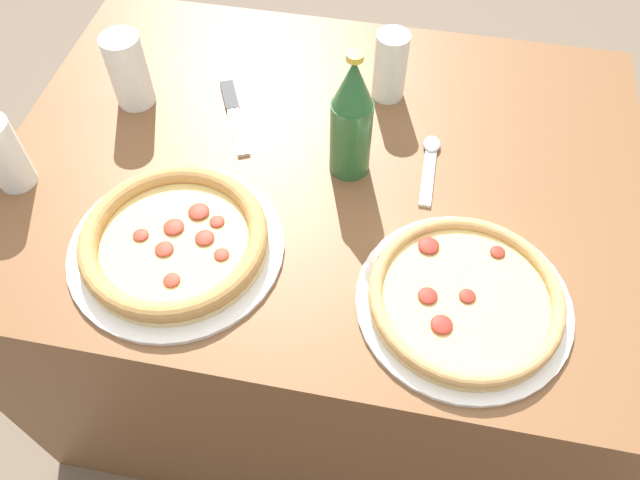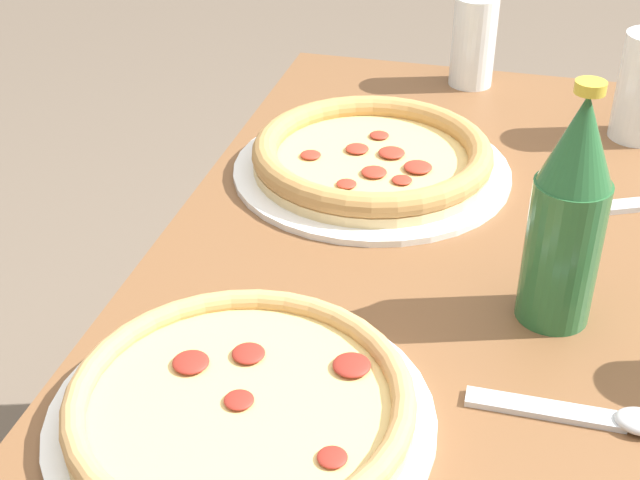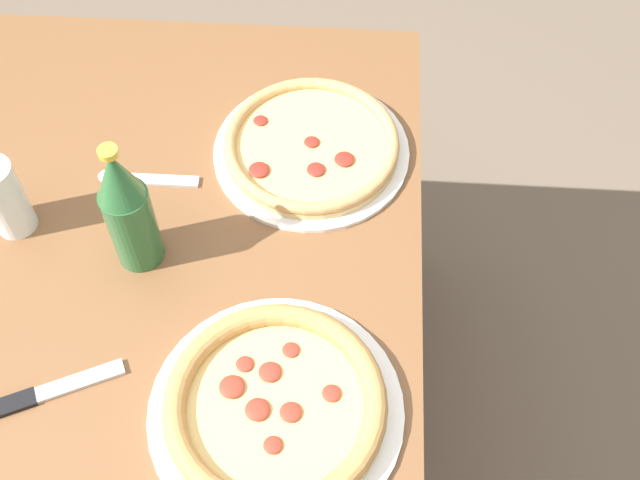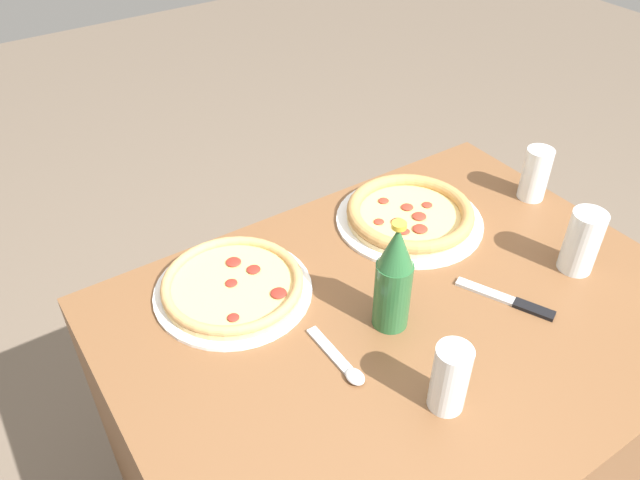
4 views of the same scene
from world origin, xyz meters
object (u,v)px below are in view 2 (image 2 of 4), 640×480
at_px(glass_cola, 473,45).
at_px(spoon, 593,415).
at_px(pizza_salami, 241,405).
at_px(beer_bottle, 564,214).
at_px(knife, 638,205).
at_px(pizza_veggie, 372,158).

xyz_separation_m(glass_cola, spoon, (0.69, 0.18, -0.06)).
bearing_deg(glass_cola, pizza_salami, -7.55).
bearing_deg(beer_bottle, spoon, 17.17).
distance_m(glass_cola, spoon, 0.71).
height_order(pizza_salami, beer_bottle, beer_bottle).
bearing_deg(pizza_salami, spoon, 104.81).
bearing_deg(spoon, knife, 172.25).
bearing_deg(pizza_salami, glass_cola, 172.45).
height_order(pizza_salami, spoon, pizza_salami).
relative_size(glass_cola, spoon, 0.80).
xyz_separation_m(knife, spoon, (0.37, -0.05, 0.00)).
distance_m(beer_bottle, knife, 0.27).
xyz_separation_m(pizza_salami, beer_bottle, (-0.21, 0.24, 0.09)).
relative_size(pizza_veggie, beer_bottle, 1.42).
xyz_separation_m(glass_cola, knife, (0.32, 0.23, -0.06)).
relative_size(pizza_salami, beer_bottle, 1.34).
bearing_deg(glass_cola, beer_bottle, 13.81).
relative_size(beer_bottle, spoon, 1.45).
xyz_separation_m(pizza_salami, glass_cola, (-0.76, 0.10, 0.04)).
relative_size(glass_cola, beer_bottle, 0.55).
relative_size(pizza_veggie, spoon, 2.07).
height_order(beer_bottle, spoon, beer_bottle).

